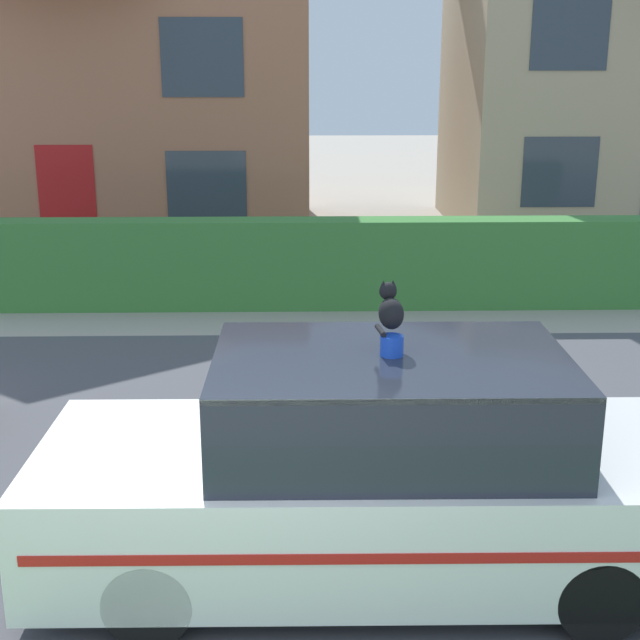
{
  "coord_description": "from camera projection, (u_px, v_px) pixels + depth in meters",
  "views": [
    {
      "loc": [
        0.45,
        -3.3,
        3.54
      ],
      "look_at": [
        0.63,
        5.16,
        1.05
      ],
      "focal_mm": 50.0,
      "sensor_mm": 36.0,
      "label": 1
    }
  ],
  "objects": [
    {
      "name": "cat",
      "position": [
        390.0,
        310.0,
        6.03
      ],
      "size": [
        0.21,
        0.36,
        0.31
      ],
      "rotation": [
        0.0,
        0.0,
        1.71
      ],
      "color": "black",
      "rests_on": "police_car"
    },
    {
      "name": "road_strip",
      "position": [
        256.0,
        441.0,
        8.55
      ],
      "size": [
        28.0,
        6.81,
        0.01
      ],
      "primitive_type": "cube",
      "color": "#4C4C51",
      "rests_on": "ground"
    },
    {
      "name": "garden_hedge",
      "position": [
        332.0,
        264.0,
        13.03
      ],
      "size": [
        10.92,
        0.55,
        1.3
      ],
      "primitive_type": "cube",
      "color": "#3D7F38",
      "rests_on": "ground"
    },
    {
      "name": "police_car",
      "position": [
        373.0,
        473.0,
        6.17
      ],
      "size": [
        4.56,
        1.81,
        1.76
      ],
      "rotation": [
        0.0,
        0.0,
        3.13
      ],
      "color": "black",
      "rests_on": "road_strip"
    },
    {
      "name": "house_right",
      "position": [
        620.0,
        56.0,
        18.53
      ],
      "size": [
        7.02,
        5.51,
        7.04
      ],
      "color": "tan",
      "rests_on": "ground"
    },
    {
      "name": "house_left",
      "position": [
        109.0,
        67.0,
        18.0
      ],
      "size": [
        8.44,
        6.46,
        6.61
      ],
      "color": "#A86B4C",
      "rests_on": "ground"
    }
  ]
}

